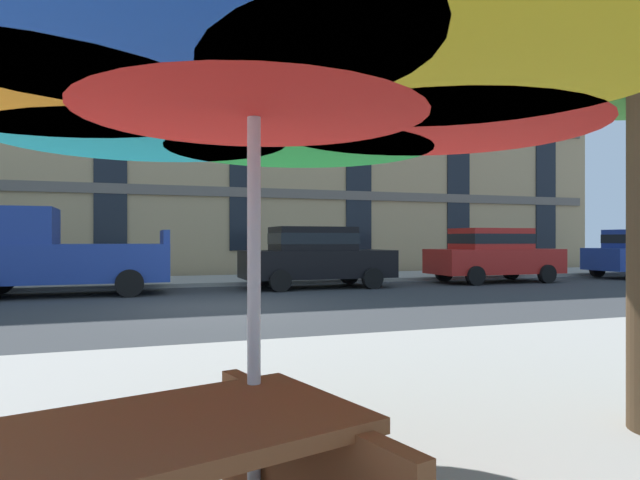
{
  "coord_description": "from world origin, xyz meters",
  "views": [
    {
      "loc": [
        -1.72,
        -11.38,
        1.41
      ],
      "look_at": [
        3.38,
        3.2,
        1.4
      ],
      "focal_mm": 30.6,
      "sensor_mm": 36.0,
      "label": 1
    }
  ],
  "objects_px": {
    "sedan_red": "(493,254)",
    "patio_umbrella": "(254,72)",
    "sedan_black": "(316,255)",
    "pickup_blue": "(53,255)"
  },
  "relations": [
    {
      "from": "pickup_blue",
      "to": "patio_umbrella",
      "type": "xyz_separation_m",
      "value": [
        2.34,
        -12.7,
        1.13
      ]
    },
    {
      "from": "sedan_red",
      "to": "patio_umbrella",
      "type": "relative_size",
      "value": 1.27
    },
    {
      "from": "pickup_blue",
      "to": "sedan_red",
      "type": "bearing_deg",
      "value": -0.0
    },
    {
      "from": "pickup_blue",
      "to": "sedan_black",
      "type": "relative_size",
      "value": 1.16
    },
    {
      "from": "sedan_black",
      "to": "patio_umbrella",
      "type": "height_order",
      "value": "patio_umbrella"
    },
    {
      "from": "pickup_blue",
      "to": "sedan_red",
      "type": "xyz_separation_m",
      "value": [
        13.16,
        -0.0,
        -0.08
      ]
    },
    {
      "from": "pickup_blue",
      "to": "sedan_red",
      "type": "relative_size",
      "value": 1.16
    },
    {
      "from": "pickup_blue",
      "to": "sedan_black",
      "type": "distance_m",
      "value": 6.97
    },
    {
      "from": "sedan_black",
      "to": "patio_umbrella",
      "type": "distance_m",
      "value": 13.57
    },
    {
      "from": "sedan_red",
      "to": "sedan_black",
      "type": "bearing_deg",
      "value": 180.0
    }
  ]
}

